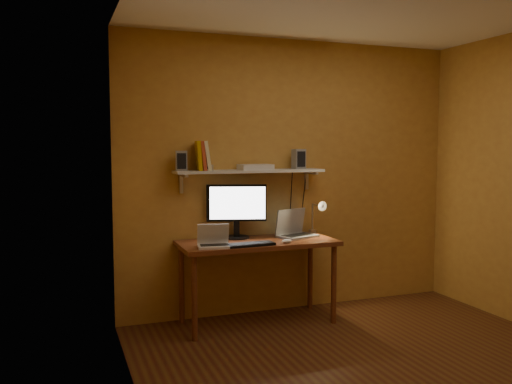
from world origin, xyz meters
name	(u,v)px	position (x,y,z in m)	size (l,w,h in m)	color
room	(387,189)	(0.00, 0.00, 1.30)	(3.44, 3.24, 2.64)	#523315
desk	(258,250)	(-0.48, 1.28, 0.66)	(1.40, 0.60, 0.75)	brown
wall_shelf	(250,172)	(-0.48, 1.47, 1.36)	(1.40, 0.25, 0.21)	silver
monitor	(237,208)	(-0.61, 1.47, 1.03)	(0.53, 0.29, 0.49)	black
laptop	(294,229)	(-0.08, 1.37, 0.82)	(0.40, 0.35, 0.26)	gray
netbook	(214,240)	(-0.93, 1.14, 0.80)	(0.29, 0.23, 0.20)	silver
keyboard	(250,244)	(-0.62, 1.08, 0.76)	(0.42, 0.14, 0.02)	black
mouse	(287,241)	(-0.28, 1.09, 0.77)	(0.09, 0.06, 0.03)	silver
desk_lamp	(318,213)	(0.18, 1.41, 0.96)	(0.09, 0.23, 0.38)	silver
speaker_left	(181,161)	(-1.12, 1.47, 1.46)	(0.10, 0.10, 0.18)	gray
speaker_right	(299,159)	(0.01, 1.48, 1.47)	(0.10, 0.10, 0.19)	gray
books	(203,156)	(-0.93, 1.48, 1.51)	(0.15, 0.18, 0.26)	#B88B00
shelf_camera	(208,168)	(-0.89, 1.42, 1.40)	(0.09, 0.04, 0.05)	silver
router	(255,167)	(-0.43, 1.47, 1.40)	(0.30, 0.20, 0.05)	silver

